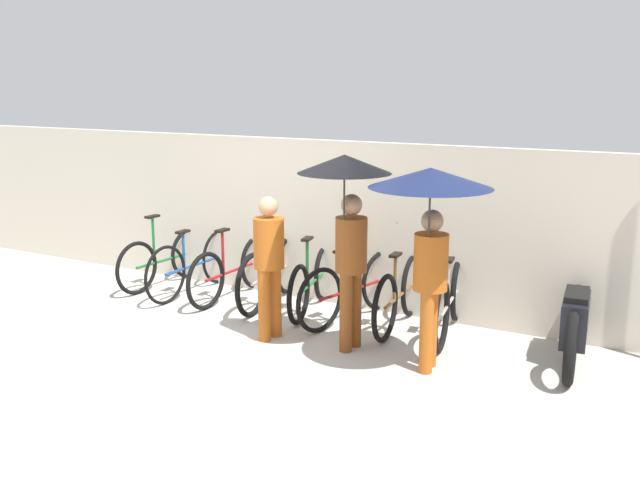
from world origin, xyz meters
TOP-DOWN VIEW (x-y plane):
  - ground_plane at (0.00, 0.00)m, footprint 30.00×30.00m
  - back_wall at (0.00, 2.22)m, footprint 13.28×0.12m
  - parked_bicycle_0 at (-1.99, 1.76)m, footprint 0.44×1.67m
  - parked_bicycle_1 at (-1.42, 1.69)m, footprint 0.44×1.83m
  - parked_bicycle_2 at (-0.85, 1.75)m, footprint 0.44×1.78m
  - parked_bicycle_3 at (-0.28, 1.76)m, footprint 0.44×1.76m
  - parked_bicycle_4 at (0.28, 1.76)m, footprint 0.51×1.63m
  - parked_bicycle_5 at (0.85, 1.70)m, footprint 0.59×1.78m
  - parked_bicycle_6 at (1.42, 1.72)m, footprint 0.44×1.68m
  - parked_bicycle_7 at (1.99, 1.77)m, footprint 0.47×1.78m
  - pedestrian_leading at (0.35, 0.74)m, footprint 0.32×0.32m
  - pedestrian_center at (1.22, 0.80)m, footprint 0.91×0.91m
  - pedestrian_trailing at (2.13, 0.66)m, footprint 1.11×1.11m
  - motorcycle at (3.29, 1.68)m, footprint 0.58×1.95m

SIDE VIEW (x-z plane):
  - ground_plane at x=0.00m, z-range 0.00..0.00m
  - parked_bicycle_4 at x=0.28m, z-range -0.18..0.91m
  - parked_bicycle_0 at x=-1.99m, z-range -0.13..0.87m
  - parked_bicycle_2 at x=-0.85m, z-range -0.18..0.93m
  - parked_bicycle_6 at x=1.42m, z-range -0.14..0.90m
  - parked_bicycle_5 at x=0.85m, z-range -0.17..0.93m
  - parked_bicycle_7 at x=1.99m, z-range -0.12..0.88m
  - parked_bicycle_1 at x=-1.42m, z-range -0.11..0.88m
  - motorcycle at x=3.29m, z-range -0.06..0.84m
  - parked_bicycle_3 at x=-0.28m, z-range -0.10..0.88m
  - pedestrian_leading at x=0.35m, z-range 0.12..1.65m
  - back_wall at x=0.00m, z-range 0.00..2.00m
  - pedestrian_center at x=1.22m, z-range 0.54..2.54m
  - pedestrian_trailing at x=2.13m, z-range 0.61..2.55m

